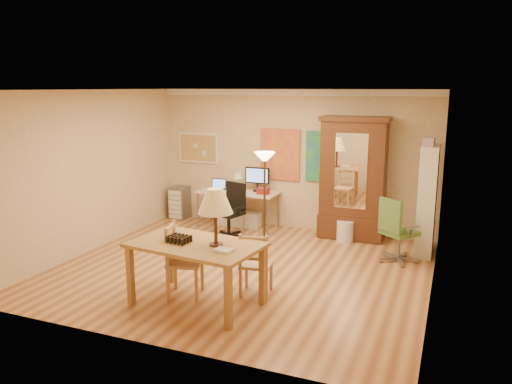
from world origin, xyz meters
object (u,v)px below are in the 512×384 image
at_px(dining_table, 203,232).
at_px(office_chair_green, 397,245).
at_px(armoire, 353,186).
at_px(office_chair_black, 230,223).
at_px(bookshelf, 427,201).
at_px(computer_desk, 240,205).

xyz_separation_m(dining_table, office_chair_green, (2.10, 2.58, -0.69)).
xyz_separation_m(dining_table, armoire, (1.17, 3.61, 0.00)).
bearing_deg(office_chair_black, bookshelf, 6.35).
xyz_separation_m(dining_table, computer_desk, (-1.03, 3.53, -0.53)).
height_order(dining_table, office_chair_black, dining_table).
distance_m(dining_table, computer_desk, 3.71).
bearing_deg(bookshelf, office_chair_green, -122.76).
bearing_deg(armoire, office_chair_black, -158.66).
bearing_deg(office_chair_green, office_chair_black, 175.99).
xyz_separation_m(armoire, bookshelf, (1.31, -0.44, -0.06)).
height_order(office_chair_green, armoire, armoire).
relative_size(armoire, bookshelf, 1.23).
bearing_deg(dining_table, office_chair_green, 50.81).
bearing_deg(bookshelf, dining_table, -128.07).
distance_m(computer_desk, office_chair_black, 0.76).
distance_m(office_chair_green, bookshelf, 0.94).
relative_size(computer_desk, bookshelf, 0.87).
relative_size(dining_table, bookshelf, 0.95).
xyz_separation_m(dining_table, bookshelf, (2.48, 3.17, -0.06)).
bearing_deg(armoire, bookshelf, -18.56).
xyz_separation_m(computer_desk, office_chair_black, (0.11, -0.74, -0.17)).
bearing_deg(armoire, computer_desk, -177.86).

